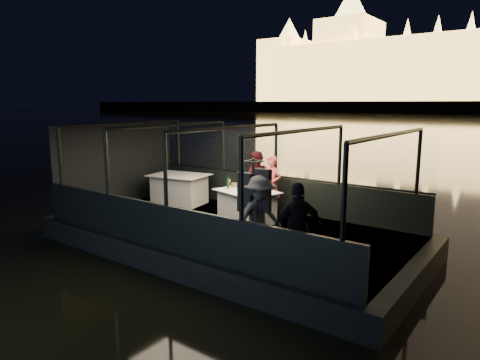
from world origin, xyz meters
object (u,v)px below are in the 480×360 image
Objects in this scene: chair_port_right at (266,199)px; passenger_stripe at (260,215)px; person_woman_coral at (271,186)px; dining_table_central at (247,206)px; dining_table_aft at (179,190)px; person_man_maroon at (257,183)px; chair_port_left at (255,197)px; wine_bottle at (228,182)px; coat_stand at (253,211)px; passenger_dark at (298,223)px.

chair_port_right is 3.16m from passenger_stripe.
person_woman_coral is at bearing 41.69° from passenger_stripe.
chair_port_right reaches higher than dining_table_central.
person_woman_coral is at bearing 9.70° from dining_table_aft.
person_man_maroon is at bearing 164.32° from person_woman_coral.
person_man_maroon is at bearing 111.67° from dining_table_central.
dining_table_central is 0.91× the size of passenger_stripe.
dining_table_aft is 1.78× the size of chair_port_right.
chair_port_left is 1.01× the size of chair_port_right.
wine_bottle reaches higher than dining_table_aft.
coat_stand is at bearing -42.75° from wine_bottle.
person_man_maroon reaches higher than dining_table_aft.
person_woman_coral is at bearing 116.32° from coat_stand.
passenger_stripe is 0.81m from passenger_dark.
person_woman_coral reaches higher than chair_port_left.
dining_table_aft reaches higher than dining_table_central.
wine_bottle is at bearing -80.83° from person_man_maroon.
chair_port_left is at bearing 123.93° from coat_stand.
passenger_stripe is at bearing -28.65° from dining_table_aft.
dining_table_central is at bearing -118.47° from chair_port_right.
passenger_stripe is (4.35, -2.38, 0.47)m from dining_table_aft.
passenger_dark reaches higher than chair_port_right.
chair_port_left is 0.57× the size of passenger_stripe.
chair_port_left is 0.91m from wine_bottle.
wine_bottle reaches higher than chair_port_left.
coat_stand is at bearing -62.55° from person_woman_coral.
chair_port_left is 3.05× the size of wine_bottle.
dining_table_aft is 1.76× the size of chair_port_left.
passenger_dark is at bearing -25.18° from dining_table_aft.
chair_port_left is (2.42, 0.29, 0.06)m from dining_table_aft.
passenger_stripe is at bearing -80.14° from chair_port_right.
passenger_dark is at bearing -80.39° from passenger_stripe.
dining_table_aft is 1.00× the size of passenger_stripe.
person_man_maroon is 3.69m from passenger_stripe.
dining_table_aft is 2.21m from wine_bottle.
dining_table_central is at bearing -8.62° from dining_table_aft.
passenger_dark is (0.96, -0.06, -0.05)m from coat_stand.
coat_stand is at bearing -52.83° from passenger_dark.
person_man_maroon reaches higher than dining_table_central.
coat_stand is 0.15m from passenger_stripe.
dining_table_aft is 5.36× the size of wine_bottle.
dining_table_central is 1.60× the size of chair_port_left.
dining_table_central is 1.62× the size of chair_port_right.
person_man_maroon is 1.03× the size of passenger_dark.
chair_port_right is at bearing 82.51° from dining_table_central.
dining_table_aft is 2.36m from person_man_maroon.
person_woman_coral is 0.97× the size of passenger_stripe.
passenger_dark is (2.51, -2.03, 0.47)m from dining_table_central.
passenger_dark is at bearing -49.68° from person_woman_coral.
dining_table_central is at bearing -55.69° from chair_port_left.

